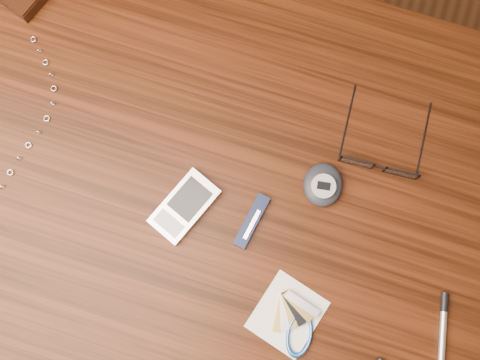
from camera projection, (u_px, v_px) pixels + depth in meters
The scene contains 8 objects.
ground at pixel (212, 224), 1.63m from camera, with size 3.80×3.80×0.00m, color #472814.
desk at pixel (194, 182), 1.00m from camera, with size 1.00×0.70×0.75m.
eyeglasses at pixel (379, 163), 0.89m from camera, with size 0.13×0.13×0.03m.
pda_phone at pixel (184, 206), 0.88m from camera, with size 0.09×0.12×0.02m.
pedometer at pixel (323, 185), 0.88m from camera, with size 0.07×0.07×0.03m.
notepad_keys at pixel (294, 323), 0.85m from camera, with size 0.11×0.12×0.01m.
pocket_knife at pixel (252, 221), 0.88m from camera, with size 0.03×0.09×0.01m.
silver_pen at pixel (443, 330), 0.85m from camera, with size 0.03×0.12×0.01m.
Camera 1 is at (0.13, -0.14, 1.63)m, focal length 45.00 mm.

